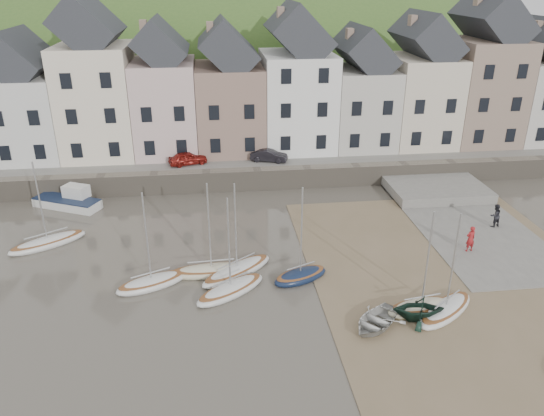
{
  "coord_description": "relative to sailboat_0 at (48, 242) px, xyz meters",
  "views": [
    {
      "loc": [
        -3.75,
        -25.61,
        17.24
      ],
      "look_at": [
        0.0,
        6.0,
        3.0
      ],
      "focal_mm": 34.74,
      "sensor_mm": 36.0,
      "label": 1
    }
  ],
  "objects": [
    {
      "name": "ground",
      "position": [
        15.36,
        -8.18,
        -0.26
      ],
      "size": [
        160.0,
        160.0,
        0.0
      ],
      "primitive_type": "plane",
      "color": "#4D463C",
      "rests_on": "ground"
    },
    {
      "name": "quay_land",
      "position": [
        15.36,
        23.82,
        0.49
      ],
      "size": [
        90.0,
        30.0,
        1.5
      ],
      "primitive_type": "cube",
      "color": "#3C5D25",
      "rests_on": "ground"
    },
    {
      "name": "quay_street",
      "position": [
        15.36,
        12.32,
        1.29
      ],
      "size": [
        70.0,
        7.0,
        0.1
      ],
      "primitive_type": "cube",
      "color": "slate",
      "rests_on": "quay_land"
    },
    {
      "name": "seawall",
      "position": [
        15.36,
        8.82,
        0.64
      ],
      "size": [
        70.0,
        1.2,
        1.8
      ],
      "primitive_type": "cube",
      "color": "slate",
      "rests_on": "ground"
    },
    {
      "name": "beach",
      "position": [
        26.36,
        -8.18,
        -0.23
      ],
      "size": [
        18.0,
        26.0,
        0.06
      ],
      "primitive_type": "cube",
      "color": "brown",
      "rests_on": "ground"
    },
    {
      "name": "slipway",
      "position": [
        30.36,
        -0.18,
        -0.2
      ],
      "size": [
        8.0,
        18.0,
        0.12
      ],
      "primitive_type": "cube",
      "color": "slate",
      "rests_on": "ground"
    },
    {
      "name": "hillside",
      "position": [
        10.36,
        51.82,
        -18.25
      ],
      "size": [
        134.4,
        84.0,
        84.0
      ],
      "color": "#3C5D25",
      "rests_on": "ground"
    },
    {
      "name": "townhouse_terrace",
      "position": [
        17.12,
        15.82,
        7.07
      ],
      "size": [
        61.05,
        8.0,
        13.93
      ],
      "color": "white",
      "rests_on": "quay_land"
    },
    {
      "name": "sailboat_0",
      "position": [
        0.0,
        0.0,
        0.0
      ],
      "size": [
        5.29,
        4.11,
        6.32
      ],
      "color": "silver",
      "rests_on": "ground"
    },
    {
      "name": "sailboat_1",
      "position": [
        7.6,
        -6.14,
        0.0
      ],
      "size": [
        4.6,
        3.14,
        6.32
      ],
      "color": "silver",
      "rests_on": "ground"
    },
    {
      "name": "sailboat_2",
      "position": [
        11.19,
        -5.14,
        0.0
      ],
      "size": [
        5.34,
        1.78,
        6.32
      ],
      "color": "beige",
      "rests_on": "ground"
    },
    {
      "name": "sailboat_3",
      "position": [
        12.28,
        -7.45,
        0.0
      ],
      "size": [
        4.79,
        4.02,
        6.32
      ],
      "color": "silver",
      "rests_on": "ground"
    },
    {
      "name": "sailboat_4",
      "position": [
        12.78,
        -5.34,
        -0.0
      ],
      "size": [
        5.21,
        4.45,
        6.32
      ],
      "color": "silver",
      "rests_on": "ground"
    },
    {
      "name": "sailboat_5",
      "position": [
        16.62,
        -6.41,
        0.01
      ],
      "size": [
        3.95,
        2.85,
        6.32
      ],
      "color": "#121F3A",
      "rests_on": "ground"
    },
    {
      "name": "sailboat_6",
      "position": [
        23.99,
        -10.9,
        0.0
      ],
      "size": [
        4.7,
        4.06,
        6.32
      ],
      "color": "silver",
      "rests_on": "ground"
    },
    {
      "name": "sailboat_7",
      "position": [
        22.73,
        -10.51,
        0.01
      ],
      "size": [
        4.24,
        2.15,
        6.32
      ],
      "color": "beige",
      "rests_on": "ground"
    },
    {
      "name": "motorboat_2",
      "position": [
        -0.01,
        6.64,
        0.32
      ],
      "size": [
        5.7,
        3.94,
        1.7
      ],
      "color": "silver",
      "rests_on": "ground"
    },
    {
      "name": "rowboat_white",
      "position": [
        19.79,
        -11.62,
        0.15
      ],
      "size": [
        4.14,
        4.07,
        0.7
      ],
      "primitive_type": "imported",
      "rotation": [
        0.0,
        0.0,
        -0.84
      ],
      "color": "beige",
      "rests_on": "beach"
    },
    {
      "name": "rowboat_green",
      "position": [
        22.22,
        -11.31,
        0.53
      ],
      "size": [
        2.99,
        2.65,
        1.46
      ],
      "primitive_type": "imported",
      "rotation": [
        0.0,
        0.0,
        -1.67
      ],
      "color": "black",
      "rests_on": "beach"
    },
    {
      "name": "person_red",
      "position": [
        28.46,
        -4.37,
        0.77
      ],
      "size": [
        0.73,
        0.54,
        1.83
      ],
      "primitive_type": "imported",
      "rotation": [
        0.0,
        0.0,
        3.31
      ],
      "color": "maroon",
      "rests_on": "slipway"
    },
    {
      "name": "person_dark",
      "position": [
        32.0,
        -1.0,
        0.74
      ],
      "size": [
        0.99,
        0.85,
        1.76
      ],
      "primitive_type": "imported",
      "rotation": [
        0.0,
        0.0,
        3.38
      ],
      "color": "black",
      "rests_on": "slipway"
    },
    {
      "name": "car_left",
      "position": [
        9.4,
        11.32,
        1.92
      ],
      "size": [
        3.65,
        2.28,
        1.16
      ],
      "primitive_type": "imported",
      "rotation": [
        0.0,
        0.0,
        1.86
      ],
      "color": "maroon",
      "rests_on": "quay_street"
    },
    {
      "name": "car_right",
      "position": [
        16.68,
        11.32,
        1.89
      ],
      "size": [
        3.53,
        2.11,
        1.1
      ],
      "primitive_type": "imported",
      "rotation": [
        0.0,
        0.0,
        1.26
      ],
      "color": "black",
      "rests_on": "quay_street"
    }
  ]
}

